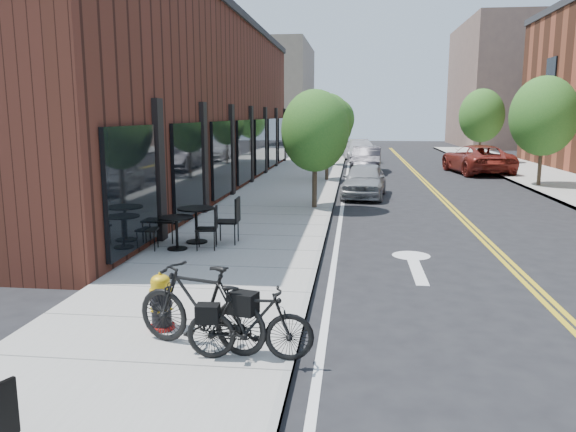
{
  "coord_description": "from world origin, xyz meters",
  "views": [
    {
      "loc": [
        0.7,
        -9.2,
        3.12
      ],
      "look_at": [
        -0.69,
        2.44,
        1.0
      ],
      "focal_mm": 35.0,
      "sensor_mm": 36.0,
      "label": 1
    }
  ],
  "objects_px": {
    "fire_hydrant": "(161,302)",
    "parked_car_c": "(360,150)",
    "parked_car_far": "(477,159)",
    "bistro_set_b": "(177,228)",
    "parked_car_b": "(367,160)",
    "bicycle_left": "(200,307)",
    "bicycle_right": "(250,323)",
    "bistro_set_c": "(196,220)",
    "parked_car_a": "(364,180)"
  },
  "relations": [
    {
      "from": "bicycle_right",
      "to": "parked_car_b",
      "type": "bearing_deg",
      "value": -7.43
    },
    {
      "from": "bicycle_left",
      "to": "bicycle_right",
      "type": "height_order",
      "value": "bicycle_left"
    },
    {
      "from": "bicycle_left",
      "to": "parked_car_a",
      "type": "bearing_deg",
      "value": -171.6
    },
    {
      "from": "bistro_set_b",
      "to": "parked_car_c",
      "type": "bearing_deg",
      "value": 72.07
    },
    {
      "from": "bicycle_left",
      "to": "bicycle_right",
      "type": "relative_size",
      "value": 1.2
    },
    {
      "from": "bicycle_left",
      "to": "parked_car_far",
      "type": "bearing_deg",
      "value": 178.2
    },
    {
      "from": "fire_hydrant",
      "to": "bistro_set_b",
      "type": "relative_size",
      "value": 0.45
    },
    {
      "from": "parked_car_a",
      "to": "parked_car_b",
      "type": "bearing_deg",
      "value": 94.04
    },
    {
      "from": "bistro_set_c",
      "to": "parked_car_b",
      "type": "distance_m",
      "value": 18.75
    },
    {
      "from": "bistro_set_c",
      "to": "parked_car_a",
      "type": "distance_m",
      "value": 9.74
    },
    {
      "from": "parked_car_c",
      "to": "parked_car_far",
      "type": "xyz_separation_m",
      "value": [
        6.15,
        -7.48,
        0.04
      ]
    },
    {
      "from": "bicycle_left",
      "to": "bistro_set_c",
      "type": "distance_m",
      "value": 6.25
    },
    {
      "from": "parked_car_c",
      "to": "fire_hydrant",
      "type": "bearing_deg",
      "value": -102.09
    },
    {
      "from": "parked_car_c",
      "to": "parked_car_far",
      "type": "distance_m",
      "value": 9.68
    },
    {
      "from": "bistro_set_b",
      "to": "parked_car_c",
      "type": "height_order",
      "value": "parked_car_c"
    },
    {
      "from": "bicycle_left",
      "to": "parked_car_b",
      "type": "distance_m",
      "value": 24.37
    },
    {
      "from": "bistro_set_c",
      "to": "parked_car_b",
      "type": "xyz_separation_m",
      "value": [
        4.34,
        18.24,
        0.03
      ]
    },
    {
      "from": "bicycle_left",
      "to": "parked_car_b",
      "type": "height_order",
      "value": "parked_car_b"
    },
    {
      "from": "bicycle_left",
      "to": "bistro_set_c",
      "type": "height_order",
      "value": "bicycle_left"
    },
    {
      "from": "bicycle_right",
      "to": "bistro_set_b",
      "type": "height_order",
      "value": "bistro_set_b"
    },
    {
      "from": "parked_car_b",
      "to": "parked_car_c",
      "type": "distance_m",
      "value": 7.67
    },
    {
      "from": "bicycle_right",
      "to": "parked_car_far",
      "type": "height_order",
      "value": "parked_car_far"
    },
    {
      "from": "bistro_set_b",
      "to": "parked_car_a",
      "type": "distance_m",
      "value": 10.5
    },
    {
      "from": "bicycle_left",
      "to": "bistro_set_c",
      "type": "xyz_separation_m",
      "value": [
        -1.77,
        5.99,
        -0.02
      ]
    },
    {
      "from": "bistro_set_b",
      "to": "parked_car_a",
      "type": "xyz_separation_m",
      "value": [
        4.33,
        9.57,
        0.05
      ]
    },
    {
      "from": "bicycle_left",
      "to": "bistro_set_b",
      "type": "relative_size",
      "value": 1.03
    },
    {
      "from": "fire_hydrant",
      "to": "parked_car_far",
      "type": "xyz_separation_m",
      "value": [
        9.17,
        23.82,
        0.26
      ]
    },
    {
      "from": "bistro_set_c",
      "to": "parked_car_c",
      "type": "bearing_deg",
      "value": 79.72
    },
    {
      "from": "bicycle_left",
      "to": "parked_car_c",
      "type": "xyz_separation_m",
      "value": [
        2.28,
        31.9,
        0.04
      ]
    },
    {
      "from": "bicycle_right",
      "to": "parked_car_far",
      "type": "relative_size",
      "value": 0.29
    },
    {
      "from": "parked_car_b",
      "to": "parked_car_c",
      "type": "bearing_deg",
      "value": 95.31
    },
    {
      "from": "bistro_set_c",
      "to": "parked_car_far",
      "type": "bearing_deg",
      "value": 59.64
    },
    {
      "from": "bistro_set_c",
      "to": "parked_car_b",
      "type": "relative_size",
      "value": 0.47
    },
    {
      "from": "parked_car_b",
      "to": "parked_car_far",
      "type": "relative_size",
      "value": 0.77
    },
    {
      "from": "fire_hydrant",
      "to": "parked_car_c",
      "type": "xyz_separation_m",
      "value": [
        3.02,
        31.3,
        0.22
      ]
    },
    {
      "from": "bistro_set_b",
      "to": "bicycle_right",
      "type": "bearing_deg",
      "value": -72.6
    },
    {
      "from": "fire_hydrant",
      "to": "parked_car_far",
      "type": "height_order",
      "value": "parked_car_far"
    },
    {
      "from": "bicycle_left",
      "to": "bicycle_right",
      "type": "distance_m",
      "value": 0.75
    },
    {
      "from": "bicycle_left",
      "to": "bicycle_right",
      "type": "xyz_separation_m",
      "value": [
        0.7,
        -0.26,
        -0.09
      ]
    },
    {
      "from": "bicycle_left",
      "to": "bistro_set_b",
      "type": "distance_m",
      "value": 5.64
    },
    {
      "from": "bistro_set_b",
      "to": "parked_car_c",
      "type": "xyz_separation_m",
      "value": [
        4.3,
        26.64,
        0.12
      ]
    },
    {
      "from": "parked_car_far",
      "to": "parked_car_a",
      "type": "bearing_deg",
      "value": 49.43
    },
    {
      "from": "bicycle_right",
      "to": "bistro_set_b",
      "type": "bearing_deg",
      "value": 23.11
    },
    {
      "from": "bistro_set_c",
      "to": "parked_car_a",
      "type": "bearing_deg",
      "value": 63.84
    },
    {
      "from": "parked_car_a",
      "to": "parked_car_b",
      "type": "xyz_separation_m",
      "value": [
        0.26,
        9.4,
        0.05
      ]
    },
    {
      "from": "fire_hydrant",
      "to": "bicycle_left",
      "type": "relative_size",
      "value": 0.44
    },
    {
      "from": "bicycle_right",
      "to": "parked_car_far",
      "type": "bearing_deg",
      "value": -20.46
    },
    {
      "from": "parked_car_a",
      "to": "parked_car_b",
      "type": "distance_m",
      "value": 9.4
    },
    {
      "from": "fire_hydrant",
      "to": "bistro_set_c",
      "type": "distance_m",
      "value": 5.49
    },
    {
      "from": "bistro_set_b",
      "to": "parked_car_b",
      "type": "relative_size",
      "value": 0.43
    }
  ]
}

